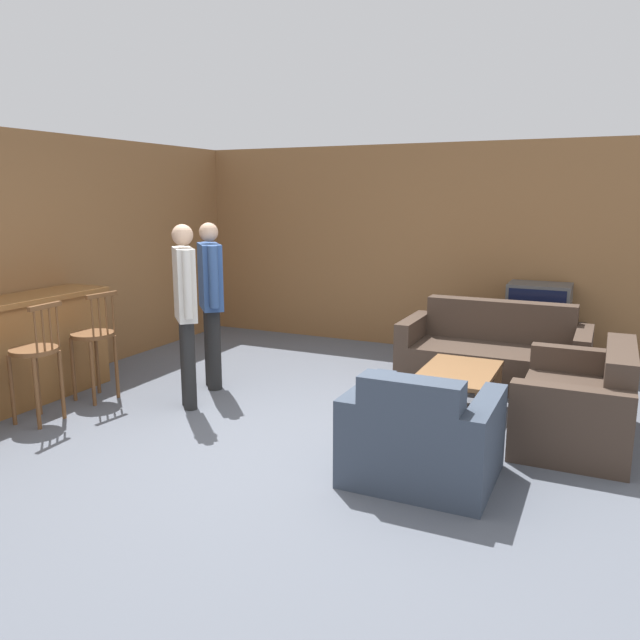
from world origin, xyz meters
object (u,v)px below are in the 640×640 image
(bar_chair_mid, at_px, (36,359))
(loveseat_right, at_px, (580,405))
(armchair_near, at_px, (421,440))
(coffee_table, at_px, (458,376))
(bar_chair_far, at_px, (94,342))
(tv, at_px, (539,303))
(person_by_window, at_px, (211,297))
(couch_far, at_px, (494,355))
(tv_unit, at_px, (536,344))
(person_by_counter, at_px, (185,305))

(bar_chair_mid, bearing_deg, loveseat_right, 20.13)
(armchair_near, bearing_deg, loveseat_right, 52.58)
(armchair_near, distance_m, coffee_table, 1.42)
(bar_chair_far, bearing_deg, loveseat_right, 11.84)
(tv, bearing_deg, loveseat_right, -75.10)
(coffee_table, xyz_separation_m, person_by_window, (-2.49, -0.23, 0.59))
(armchair_near, bearing_deg, coffee_table, 92.63)
(couch_far, distance_m, loveseat_right, 1.63)
(bar_chair_far, relative_size, tv, 1.56)
(tv_unit, bearing_deg, loveseat_right, -75.12)
(armchair_near, height_order, coffee_table, armchair_near)
(person_by_counter, bearing_deg, tv, 46.10)
(tv, xyz_separation_m, person_by_counter, (-2.79, -2.90, 0.24))
(couch_far, xyz_separation_m, person_by_counter, (-2.45, -2.04, 0.69))
(bar_chair_mid, relative_size, tv_unit, 1.04)
(bar_chair_far, relative_size, loveseat_right, 0.74)
(person_by_counter, bearing_deg, coffee_table, 19.94)
(bar_chair_far, bearing_deg, person_by_counter, 12.20)
(bar_chair_far, xyz_separation_m, person_by_window, (0.79, 0.82, 0.38))
(loveseat_right, height_order, person_by_counter, person_by_counter)
(person_by_window, relative_size, person_by_counter, 0.99)
(person_by_window, bearing_deg, armchair_near, -24.85)
(armchair_near, height_order, tv, tv)
(tv, distance_m, person_by_counter, 4.03)
(coffee_table, relative_size, person_by_counter, 0.59)
(bar_chair_far, distance_m, couch_far, 4.08)
(tv_unit, relative_size, tv, 1.50)
(coffee_table, height_order, tv_unit, tv_unit)
(tv_unit, bearing_deg, person_by_window, -142.20)
(tv, bearing_deg, person_by_window, -142.23)
(tv, bearing_deg, bar_chair_mid, -134.65)
(bar_chair_far, height_order, person_by_counter, person_by_counter)
(bar_chair_far, distance_m, armchair_near, 3.38)
(couch_far, distance_m, person_by_counter, 3.27)
(person_by_window, bearing_deg, tv, 37.77)
(tv, bearing_deg, coffee_table, -102.36)
(loveseat_right, height_order, tv_unit, loveseat_right)
(person_by_window, bearing_deg, tv_unit, 37.80)
(loveseat_right, distance_m, person_by_window, 3.59)
(bar_chair_far, relative_size, coffee_table, 1.06)
(person_by_counter, bearing_deg, person_by_window, 103.81)
(bar_chair_far, bearing_deg, couch_far, 33.46)
(tv_unit, bearing_deg, tv, -90.00)
(bar_chair_mid, relative_size, armchair_near, 1.07)
(bar_chair_mid, relative_size, person_by_window, 0.63)
(couch_far, bearing_deg, person_by_counter, -140.22)
(couch_far, height_order, armchair_near, couch_far)
(bar_chair_mid, height_order, person_by_window, person_by_window)
(coffee_table, bearing_deg, tv, 77.64)
(tv_unit, bearing_deg, person_by_counter, -133.87)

